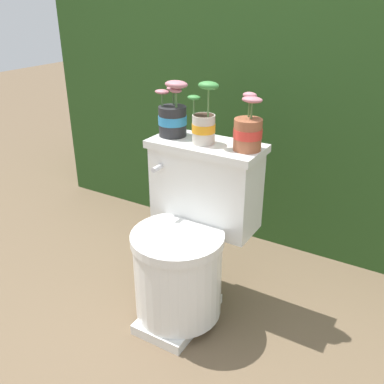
{
  "coord_description": "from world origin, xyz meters",
  "views": [
    {
      "loc": [
        0.69,
        -1.15,
        1.25
      ],
      "look_at": [
        -0.08,
        0.14,
        0.54
      ],
      "focal_mm": 40.0,
      "sensor_mm": 36.0,
      "label": 1
    }
  ],
  "objects_px": {
    "potted_plant_midleft": "(204,123)",
    "potted_plant_middle": "(248,131)",
    "potted_plant_left": "(173,116)",
    "toilet": "(189,240)"
  },
  "relations": [
    {
      "from": "potted_plant_midleft",
      "to": "potted_plant_middle",
      "type": "distance_m",
      "value": 0.18
    },
    {
      "from": "potted_plant_left",
      "to": "potted_plant_midleft",
      "type": "xyz_separation_m",
      "value": [
        0.16,
        -0.02,
        -0.0
      ]
    },
    {
      "from": "potted_plant_left",
      "to": "potted_plant_middle",
      "type": "relative_size",
      "value": 1.08
    },
    {
      "from": "potted_plant_middle",
      "to": "potted_plant_midleft",
      "type": "bearing_deg",
      "value": -173.55
    },
    {
      "from": "toilet",
      "to": "potted_plant_midleft",
      "type": "xyz_separation_m",
      "value": [
        -0.0,
        0.12,
        0.46
      ]
    },
    {
      "from": "toilet",
      "to": "potted_plant_midleft",
      "type": "relative_size",
      "value": 2.92
    },
    {
      "from": "potted_plant_midleft",
      "to": "potted_plant_middle",
      "type": "relative_size",
      "value": 1.17
    },
    {
      "from": "potted_plant_midleft",
      "to": "toilet",
      "type": "bearing_deg",
      "value": -88.12
    },
    {
      "from": "potted_plant_left",
      "to": "potted_plant_middle",
      "type": "xyz_separation_m",
      "value": [
        0.33,
        -0.0,
        -0.01
      ]
    },
    {
      "from": "potted_plant_left",
      "to": "toilet",
      "type": "bearing_deg",
      "value": -41.62
    }
  ]
}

